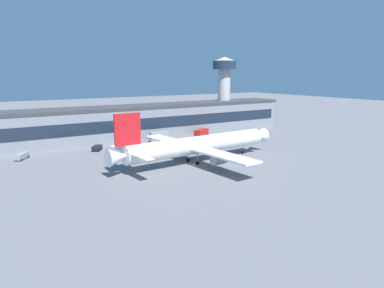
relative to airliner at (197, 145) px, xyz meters
name	(u,v)px	position (x,y,z in m)	size (l,w,h in m)	color
ground_plane	(194,165)	(-2.33, -1.92, -5.43)	(600.00, 600.00, 0.00)	slate
terminal_building	(127,122)	(-2.33, 48.87, 1.51)	(156.48, 16.23, 13.83)	gray
airliner	(197,145)	(0.00, 0.00, 0.00)	(58.86, 50.48, 16.72)	white
control_tower	(224,84)	(50.86, 52.08, 16.18)	(11.48, 11.48, 34.94)	#B7B7B2
pushback_tractor	(97,148)	(-20.38, 33.36, -4.38)	(4.85, 5.43, 1.75)	black
catering_truck	(160,136)	(5.66, 35.22, -3.14)	(7.57, 3.98, 4.15)	gray
fuel_truck	(201,133)	(25.94, 35.56, -3.55)	(8.71, 6.49, 3.35)	red
belt_loader	(22,156)	(-44.78, 33.46, -4.28)	(5.22, 6.43, 1.95)	gray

